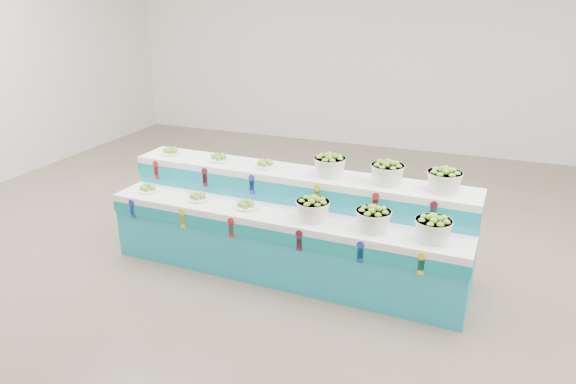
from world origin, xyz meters
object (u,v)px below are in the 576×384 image
(display_stand, at_px, (288,224))
(plate_upper_mid, at_px, (219,157))
(basket_lower_left, at_px, (313,208))
(basket_upper_right, at_px, (444,180))

(display_stand, bearing_deg, plate_upper_mid, 166.07)
(display_stand, relative_size, basket_lower_left, 11.42)
(plate_upper_mid, distance_m, basket_upper_right, 2.43)
(display_stand, distance_m, basket_lower_left, 0.54)
(basket_lower_left, relative_size, plate_upper_mid, 1.39)
(display_stand, distance_m, basket_upper_right, 1.63)
(basket_lower_left, distance_m, basket_upper_right, 1.26)
(basket_lower_left, height_order, basket_upper_right, basket_upper_right)
(plate_upper_mid, xyz_separation_m, basket_upper_right, (2.42, -0.09, 0.07))
(display_stand, relative_size, plate_upper_mid, 15.90)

